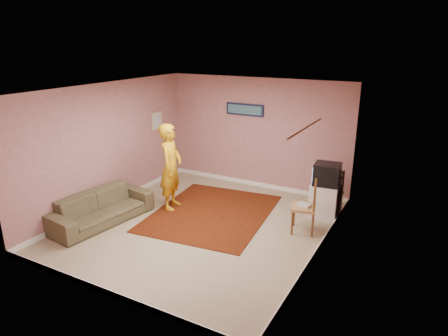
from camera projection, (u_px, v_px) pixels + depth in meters
The scene contains 26 objects.
ground at pixel (202, 226), 7.67m from camera, with size 5.00×5.00×0.00m, color tan.
wall_back at pixel (257, 134), 9.36m from camera, with size 4.50×0.02×2.60m, color tan.
wall_front at pixel (99, 211), 5.18m from camera, with size 4.50×0.02×2.60m, color tan.
wall_left at pixel (108, 146), 8.29m from camera, with size 0.02×5.00×2.60m, color tan.
wall_right at pixel (322, 181), 6.25m from camera, with size 0.02×5.00×2.60m, color tan.
ceiling at pixel (199, 89), 6.87m from camera, with size 4.50×5.00×0.02m, color white.
baseboard_back at pixel (255, 184), 9.74m from camera, with size 4.50×0.02×0.10m, color white.
baseboard_front at pixel (108, 292), 5.58m from camera, with size 4.50×0.02×0.10m, color white.
baseboard_left at pixel (114, 202), 8.68m from camera, with size 0.02×5.00×0.10m, color white.
baseboard_right at pixel (316, 252), 6.64m from camera, with size 0.02×5.00×0.10m, color white.
window at pixel (305, 191), 5.45m from camera, with size 0.01×1.10×1.50m, color black.
curtain_sheer at pixel (300, 208), 5.40m from camera, with size 0.01×0.75×2.10m, color white.
curtain_floral at pixel (314, 191), 5.99m from camera, with size 0.01×0.35×2.10m, color beige.
curtain_rod at pixel (306, 128), 5.20m from camera, with size 0.02×0.02×1.40m, color brown.
picture_back at pixel (245, 110), 9.30m from camera, with size 0.95×0.04×0.28m.
picture_left at pixel (157, 121), 9.54m from camera, with size 0.04×0.38×0.42m.
area_rug at pixel (212, 213), 8.22m from camera, with size 2.23×2.79×0.01m, color black.
tv_cabinet at pixel (325, 201), 7.97m from camera, with size 0.54×0.49×0.69m, color white.
crt_tv at pixel (327, 174), 7.80m from camera, with size 0.54×0.50×0.43m.
chair_a at pixel (331, 187), 8.09m from camera, with size 0.50×0.49×0.49m.
dvd_player at pixel (330, 190), 8.11m from camera, with size 0.35×0.25×0.06m, color #B7B7BC.
blue_throw at pixel (334, 176), 8.19m from camera, with size 0.35×0.04×0.37m, color #8CB7E5.
chair_b at pixel (304, 201), 7.27m from camera, with size 0.52×0.54×0.54m.
game_console at pixel (304, 205), 7.29m from camera, with size 0.22×0.16×0.05m, color silver.
sofa at pixel (101, 208), 7.75m from camera, with size 2.05×0.80×0.60m, color brown.
person at pixel (171, 167), 8.24m from camera, with size 0.66×0.43×1.81m, color gold.
Camera 1 is at (3.71, -5.90, 3.44)m, focal length 32.00 mm.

